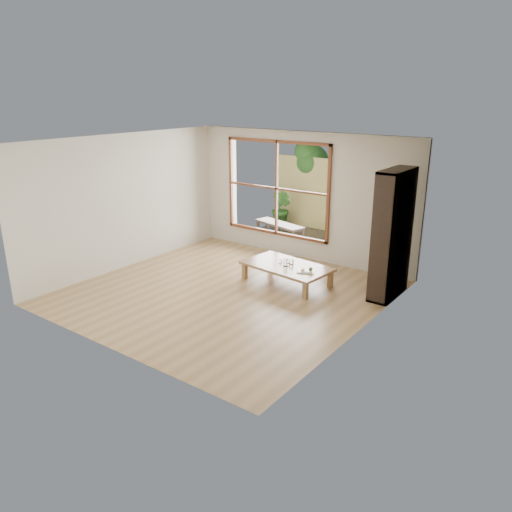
{
  "coord_description": "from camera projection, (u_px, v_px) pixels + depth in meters",
  "views": [
    {
      "loc": [
        5.19,
        -6.22,
        3.37
      ],
      "look_at": [
        0.2,
        0.59,
        0.55
      ],
      "focal_mm": 35.0,
      "sensor_mm": 36.0,
      "label": 1
    }
  ],
  "objects": [
    {
      "name": "glass_tall",
      "position": [
        285.0,
        262.0,
        8.98
      ],
      "size": [
        0.08,
        0.08,
        0.15
      ],
      "primitive_type": "cylinder",
      "color": "silver",
      "rests_on": "low_table"
    },
    {
      "name": "floor_cushion",
      "position": [
        278.0,
        258.0,
        10.4
      ],
      "size": [
        0.53,
        0.53,
        0.07
      ],
      "primitive_type": "cube",
      "rotation": [
        0.0,
        0.0,
        -0.04
      ],
      "color": "white",
      "rests_on": "ground"
    },
    {
      "name": "bookshelf",
      "position": [
        392.0,
        234.0,
        8.28
      ],
      "size": [
        0.35,
        0.98,
        2.17
      ],
      "primitive_type": "cube",
      "color": "black",
      "rests_on": "ground"
    },
    {
      "name": "garden_bench",
      "position": [
        280.0,
        226.0,
        11.55
      ],
      "size": [
        1.35,
        0.69,
        0.41
      ],
      "rotation": [
        0.0,
        0.0,
        -0.25
      ],
      "color": "black",
      "rests_on": "deck"
    },
    {
      "name": "low_table",
      "position": [
        287.0,
        267.0,
        9.07
      ],
      "size": [
        1.67,
        1.06,
        0.35
      ],
      "rotation": [
        0.0,
        0.0,
        -0.11
      ],
      "color": "#9E7A4C",
      "rests_on": "ground"
    },
    {
      "name": "bamboo_fence",
      "position": [
        325.0,
        195.0,
        12.28
      ],
      "size": [
        2.8,
        0.06,
        1.8
      ],
      "primitive_type": "cube",
      "color": "#DCCB71",
      "rests_on": "ground"
    },
    {
      "name": "shrub_right",
      "position": [
        348.0,
        220.0,
        11.65
      ],
      "size": [
        0.95,
        0.87,
        0.89
      ],
      "primitive_type": "imported",
      "rotation": [
        0.0,
        0.0,
        -0.24
      ],
      "color": "#306A27",
      "rests_on": "deck"
    },
    {
      "name": "deck",
      "position": [
        303.0,
        240.0,
        11.8
      ],
      "size": [
        2.8,
        2.0,
        0.05
      ],
      "primitive_type": "cube",
      "color": "#3B332B",
      "rests_on": "ground"
    },
    {
      "name": "food_tray",
      "position": [
        307.0,
        271.0,
        8.7
      ],
      "size": [
        0.35,
        0.31,
        0.09
      ],
      "rotation": [
        0.0,
        0.0,
        0.42
      ],
      "color": "white",
      "rests_on": "low_table"
    },
    {
      "name": "garden_tree",
      "position": [
        309.0,
        162.0,
        12.66
      ],
      "size": [
        1.04,
        0.85,
        2.22
      ],
      "color": "#4C3D2D",
      "rests_on": "ground"
    },
    {
      "name": "glass_mid",
      "position": [
        292.0,
        261.0,
        9.08
      ],
      "size": [
        0.08,
        0.08,
        0.11
      ],
      "primitive_type": "cylinder",
      "color": "silver",
      "rests_on": "low_table"
    },
    {
      "name": "glass_small",
      "position": [
        280.0,
        261.0,
        9.15
      ],
      "size": [
        0.06,
        0.06,
        0.07
      ],
      "primitive_type": "cylinder",
      "color": "silver",
      "rests_on": "low_table"
    },
    {
      "name": "ground",
      "position": [
        227.0,
        292.0,
        8.74
      ],
      "size": [
        5.0,
        5.0,
        0.0
      ],
      "primitive_type": "plane",
      "color": "tan",
      "rests_on": "ground"
    },
    {
      "name": "glass_short",
      "position": [
        288.0,
        261.0,
        9.14
      ],
      "size": [
        0.06,
        0.06,
        0.08
      ],
      "primitive_type": "cylinder",
      "color": "silver",
      "rests_on": "low_table"
    },
    {
      "name": "shrub_left",
      "position": [
        282.0,
        209.0,
        12.6
      ],
      "size": [
        0.66,
        0.59,
        0.99
      ],
      "primitive_type": "imported",
      "rotation": [
        0.0,
        0.0,
        -0.33
      ],
      "color": "#306A27",
      "rests_on": "deck"
    }
  ]
}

